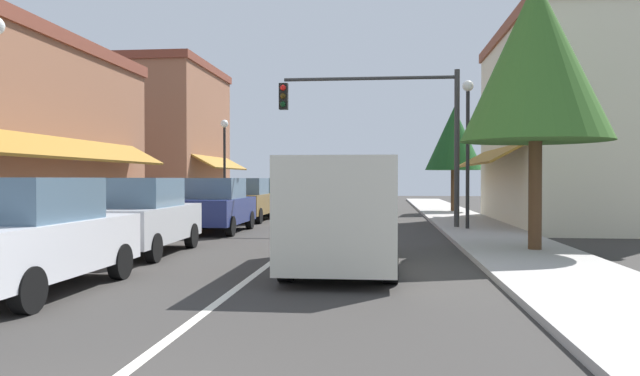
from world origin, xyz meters
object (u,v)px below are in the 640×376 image
object	(u,v)px
parked_car_nearest_left	(31,236)
tree_right_near	(536,60)
parked_car_third_left	(217,205)
parked_car_distant_left	(270,197)
traffic_signal_mast_arm	(391,119)
street_lamp_left_far	(224,151)
van_in_lane	(344,210)
parked_car_far_left	(246,200)
parked_car_second_left	(140,216)
street_lamp_right_mid	(468,130)
tree_right_far	(454,139)

from	to	relation	value
parked_car_nearest_left	tree_right_near	xyz separation A→B (m)	(8.84, 5.68, 3.59)
parked_car_third_left	parked_car_distant_left	bearing A→B (deg)	90.01
parked_car_nearest_left	traffic_signal_mast_arm	world-z (taller)	traffic_signal_mast_arm
street_lamp_left_far	tree_right_near	bearing A→B (deg)	-50.50
parked_car_third_left	street_lamp_left_far	distance (m)	8.81
parked_car_distant_left	parked_car_nearest_left	bearing A→B (deg)	-91.25
van_in_lane	street_lamp_left_far	distance (m)	17.24
parked_car_far_left	parked_car_third_left	bearing A→B (deg)	-88.08
parked_car_nearest_left	parked_car_second_left	xyz separation A→B (m)	(-0.22, 4.73, 0.00)
traffic_signal_mast_arm	tree_right_near	bearing A→B (deg)	-63.03
street_lamp_left_far	traffic_signal_mast_arm	bearing A→B (deg)	-41.80
street_lamp_left_far	tree_right_near	distance (m)	17.10
street_lamp_right_mid	street_lamp_left_far	distance (m)	12.53
parked_car_second_left	street_lamp_left_far	xyz separation A→B (m)	(-1.77, 14.10, 2.17)
parked_car_far_left	street_lamp_left_far	size ratio (longest dim) A/B	0.91
van_in_lane	tree_right_near	world-z (taller)	tree_right_near
parked_car_nearest_left	parked_car_distant_left	bearing A→B (deg)	90.76
parked_car_far_left	street_lamp_right_mid	bearing A→B (deg)	-26.82
traffic_signal_mast_arm	street_lamp_left_far	bearing A→B (deg)	138.20
parked_car_third_left	tree_right_near	distance (m)	10.73
parked_car_third_left	parked_car_far_left	world-z (taller)	same
parked_car_third_left	parked_car_distant_left	xyz separation A→B (m)	(-0.04, 9.62, 0.00)
parked_car_third_left	street_lamp_left_far	world-z (taller)	street_lamp_left_far
parked_car_far_left	tree_right_far	world-z (taller)	tree_right_far
parked_car_nearest_left	parked_car_far_left	bearing A→B (deg)	91.35
parked_car_distant_left	street_lamp_right_mid	size ratio (longest dim) A/B	0.84
traffic_signal_mast_arm	street_lamp_right_mid	distance (m)	2.60
parked_car_distant_left	street_lamp_left_far	xyz separation A→B (m)	(-1.92, -1.31, 2.17)
parked_car_nearest_left	street_lamp_right_mid	bearing A→B (deg)	55.17
parked_car_far_left	tree_right_near	world-z (taller)	tree_right_near
parked_car_third_left	parked_car_far_left	xyz separation A→B (m)	(-0.18, 5.07, 0.00)
parked_car_second_left	traffic_signal_mast_arm	distance (m)	9.79
tree_right_near	tree_right_far	xyz separation A→B (m)	(0.05, 16.51, -0.73)
parked_car_far_left	traffic_signal_mast_arm	xyz separation A→B (m)	(5.84, -3.57, 2.91)
tree_right_far	parked_car_nearest_left	bearing A→B (deg)	-111.84
parked_car_distant_left	traffic_signal_mast_arm	xyz separation A→B (m)	(5.70, -8.12, 2.91)
parked_car_nearest_left	parked_car_distant_left	size ratio (longest dim) A/B	0.99
parked_car_nearest_left	van_in_lane	xyz separation A→B (m)	(4.59, 3.01, 0.27)
traffic_signal_mast_arm	parked_car_far_left	bearing A→B (deg)	148.55
traffic_signal_mast_arm	tree_right_near	world-z (taller)	tree_right_near
parked_car_third_left	street_lamp_right_mid	distance (m)	8.54
street_lamp_right_mid	tree_right_far	distance (m)	10.82
parked_car_nearest_left	parked_car_second_left	size ratio (longest dim) A/B	0.99
parked_car_nearest_left	tree_right_far	xyz separation A→B (m)	(8.89, 22.19, 2.86)
tree_right_near	parked_car_third_left	bearing A→B (deg)	151.43
parked_car_second_left	parked_car_distant_left	world-z (taller)	same
parked_car_far_left	parked_car_second_left	bearing A→B (deg)	-90.15
street_lamp_left_far	tree_right_far	world-z (taller)	tree_right_far
traffic_signal_mast_arm	street_lamp_left_far	xyz separation A→B (m)	(-7.62, 6.81, -0.74)
parked_car_nearest_left	parked_car_far_left	world-z (taller)	same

